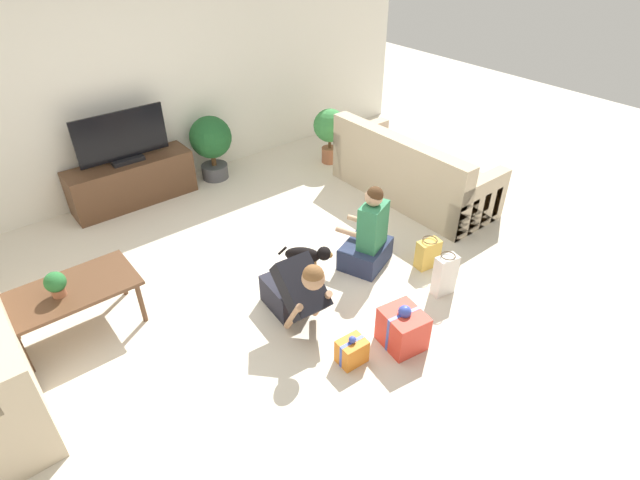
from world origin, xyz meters
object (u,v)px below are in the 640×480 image
Objects in this scene: dog at (308,255)px; tv_console at (132,182)px; coffee_table at (70,294)px; tabletop_plant at (56,283)px; gift_box_b at (403,328)px; tv at (122,140)px; gift_box_a at (352,351)px; potted_plant_corner_right at (330,129)px; person_sitting at (368,238)px; gift_bag_b at (428,254)px; gift_bag_a at (445,275)px; sofa_right at (411,174)px; person_kneeling at (295,290)px; potted_plant_back_right at (211,142)px.

tv_console is at bearing 64.33° from dog.
coffee_table is 0.19m from tabletop_plant.
dog is 1.00× the size of gift_box_b.
dog is at bearing -16.91° from coffee_table.
tv reaches higher than gift_box_a.
potted_plant_corner_right is at bearing 60.02° from gift_box_b.
person_sitting reaches higher than dog.
dog reaches higher than gift_bag_b.
gift_bag_b is (1.81, -3.16, -0.12)m from tv_console.
dog is (0.78, -2.49, -0.59)m from tv.
gift_bag_b is (0.20, 0.37, -0.06)m from gift_bag_a.
tv reaches higher than person_sitting.
dog is (-1.96, -0.45, -0.08)m from sofa_right.
tv_console is 3.64m from gift_box_a.
tabletop_plant reaches higher than tv_console.
gift_box_a is at bearing -80.44° from person_kneeling.
tv_console is 3.06m from person_sitting.
gift_box_b reaches higher than gift_box_a.
dog is at bearing -72.57° from tv.
person_kneeling is at bearing 94.68° from gift_box_a.
sofa_right is at bearing -36.64° from tv.
coffee_table is (-3.99, 0.17, 0.10)m from sofa_right.
tabletop_plant is at bearing -124.80° from tv.
person_sitting reaches higher than tabletop_plant.
coffee_table is 1.32× the size of person_kneeling.
person_sitting is 2.05× the size of gift_bag_a.
person_kneeling is (0.30, -2.94, 0.06)m from tv_console.
person_sitting is at bearing 116.85° from sofa_right.
tv_console is 3.33× the size of gift_bag_a.
gift_box_b is (0.46, -0.12, 0.06)m from gift_box_a.
person_sitting is (1.36, -2.74, 0.04)m from tv_console.
potted_plant_corner_right is (3.84, 1.22, 0.09)m from coffee_table.
gift_bag_b is (1.00, 0.59, -0.02)m from gift_box_b.
tv_console is 5.37× the size of gift_box_a.
gift_bag_b is (3.05, -1.28, -0.25)m from coffee_table.
sofa_right is at bearing -1.92° from tabletop_plant.
gift_bag_a is at bearing 142.59° from sofa_right.
potted_plant_back_right is 2.03× the size of dog.
gift_bag_a is 3.37m from tabletop_plant.
dog is at bearing -15.53° from tabletop_plant.
coffee_table is at bearing 149.80° from gift_bag_a.
sofa_right is at bearing -174.61° from person_sitting.
potted_plant_back_right is (2.33, 1.82, 0.11)m from coffee_table.
gift_bag_b is (1.81, -3.16, -0.66)m from tv.
tv_console is 1.82× the size of person_kneeling.
gift_bag_a is (0.79, 0.21, 0.04)m from gift_box_b.
person_kneeling reaches higher than tabletop_plant.
tv is at bearing 53.36° from sofa_right.
potted_plant_corner_right is (2.59, -0.65, 0.23)m from tv_console.
person_sitting is (1.36, -2.74, -0.50)m from tv.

